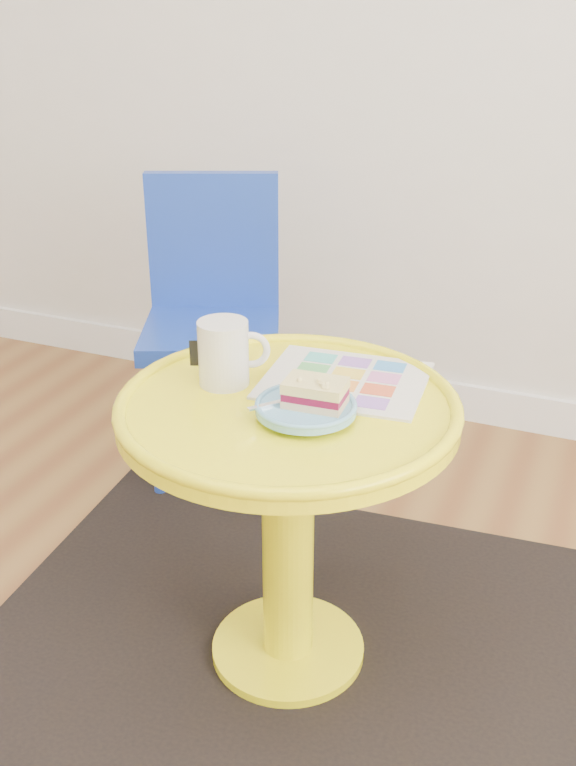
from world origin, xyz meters
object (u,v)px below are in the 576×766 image
at_px(newspaper, 345,380).
at_px(mug, 225,351).
at_px(side_table, 288,482).
at_px(plate, 306,408).
at_px(chair, 213,307).

relative_size(newspaper, mug, 2.31).
distance_m(newspaper, mug, 0.23).
xyz_separation_m(newspaper, mug, (-0.20, -0.09, 0.06)).
bearing_deg(newspaper, side_table, -122.06).
bearing_deg(newspaper, plate, -100.01).
height_order(chair, mug, chair).
xyz_separation_m(side_table, chair, (-0.50, 0.68, 0.04)).
bearing_deg(plate, mug, 159.36).
bearing_deg(mug, newspaper, 0.96).
xyz_separation_m(side_table, newspaper, (0.06, 0.12, 0.17)).
height_order(side_table, plate, plate).
distance_m(side_table, chair, 0.84).
relative_size(chair, mug, 6.24).
bearing_deg(side_table, mug, 166.71).
xyz_separation_m(side_table, mug, (-0.14, 0.03, 0.23)).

